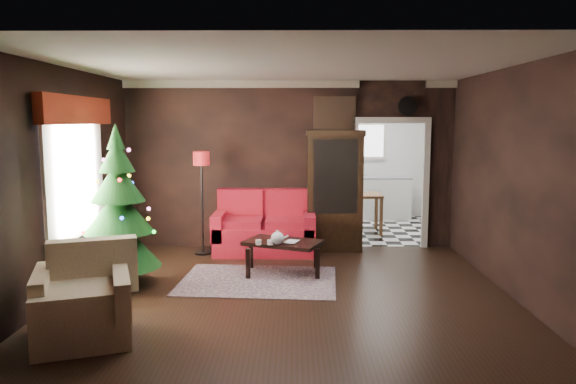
{
  "coord_description": "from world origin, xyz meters",
  "views": [
    {
      "loc": [
        0.1,
        -6.62,
        2.14
      ],
      "look_at": [
        0.0,
        0.9,
        1.15
      ],
      "focal_mm": 33.84,
      "sensor_mm": 36.0,
      "label": 1
    }
  ],
  "objects_px": {
    "christmas_tree": "(118,207)",
    "teapot": "(277,238)",
    "coffee_table": "(283,257)",
    "curio_cabinet": "(334,193)",
    "wall_clock": "(407,106)",
    "loveseat": "(264,222)",
    "kitchen_table": "(363,213)",
    "floor_lamp": "(202,203)",
    "armchair": "(82,294)"
  },
  "relations": [
    {
      "from": "wall_clock",
      "to": "kitchen_table",
      "type": "bearing_deg",
      "value": 113.75
    },
    {
      "from": "loveseat",
      "to": "armchair",
      "type": "height_order",
      "value": "loveseat"
    },
    {
      "from": "loveseat",
      "to": "kitchen_table",
      "type": "height_order",
      "value": "loveseat"
    },
    {
      "from": "floor_lamp",
      "to": "armchair",
      "type": "bearing_deg",
      "value": -99.6
    },
    {
      "from": "floor_lamp",
      "to": "kitchen_table",
      "type": "height_order",
      "value": "floor_lamp"
    },
    {
      "from": "kitchen_table",
      "to": "christmas_tree",
      "type": "bearing_deg",
      "value": -135.11
    },
    {
      "from": "teapot",
      "to": "loveseat",
      "type": "bearing_deg",
      "value": 99.98
    },
    {
      "from": "loveseat",
      "to": "curio_cabinet",
      "type": "relative_size",
      "value": 0.89
    },
    {
      "from": "teapot",
      "to": "kitchen_table",
      "type": "bearing_deg",
      "value": 63.84
    },
    {
      "from": "loveseat",
      "to": "coffee_table",
      "type": "height_order",
      "value": "loveseat"
    },
    {
      "from": "armchair",
      "to": "kitchen_table",
      "type": "height_order",
      "value": "armchair"
    },
    {
      "from": "armchair",
      "to": "kitchen_table",
      "type": "xyz_separation_m",
      "value": [
        3.38,
        5.24,
        -0.09
      ]
    },
    {
      "from": "christmas_tree",
      "to": "coffee_table",
      "type": "xyz_separation_m",
      "value": [
        2.08,
        0.65,
        -0.81
      ]
    },
    {
      "from": "curio_cabinet",
      "to": "armchair",
      "type": "relative_size",
      "value": 2.0
    },
    {
      "from": "armchair",
      "to": "loveseat",
      "type": "bearing_deg",
      "value": 46.67
    },
    {
      "from": "coffee_table",
      "to": "christmas_tree",
      "type": "bearing_deg",
      "value": -162.71
    },
    {
      "from": "loveseat",
      "to": "teapot",
      "type": "relative_size",
      "value": 8.38
    },
    {
      "from": "floor_lamp",
      "to": "coffee_table",
      "type": "height_order",
      "value": "floor_lamp"
    },
    {
      "from": "floor_lamp",
      "to": "wall_clock",
      "type": "height_order",
      "value": "wall_clock"
    },
    {
      "from": "christmas_tree",
      "to": "teapot",
      "type": "height_order",
      "value": "christmas_tree"
    },
    {
      "from": "loveseat",
      "to": "teapot",
      "type": "distance_m",
      "value": 1.51
    },
    {
      "from": "kitchen_table",
      "to": "wall_clock",
      "type": "bearing_deg",
      "value": -66.25
    },
    {
      "from": "curio_cabinet",
      "to": "christmas_tree",
      "type": "xyz_separation_m",
      "value": [
        -2.9,
        -2.11,
        0.1
      ]
    },
    {
      "from": "wall_clock",
      "to": "kitchen_table",
      "type": "relative_size",
      "value": 0.43
    },
    {
      "from": "loveseat",
      "to": "armchair",
      "type": "relative_size",
      "value": 1.79
    },
    {
      "from": "teapot",
      "to": "coffee_table",
      "type": "bearing_deg",
      "value": 73.76
    },
    {
      "from": "loveseat",
      "to": "teapot",
      "type": "xyz_separation_m",
      "value": [
        0.26,
        -1.48,
        0.07
      ]
    },
    {
      "from": "floor_lamp",
      "to": "armchair",
      "type": "height_order",
      "value": "floor_lamp"
    },
    {
      "from": "coffee_table",
      "to": "wall_clock",
      "type": "relative_size",
      "value": 3.2
    },
    {
      "from": "christmas_tree",
      "to": "coffee_table",
      "type": "relative_size",
      "value": 1.93
    },
    {
      "from": "christmas_tree",
      "to": "coffee_table",
      "type": "height_order",
      "value": "christmas_tree"
    },
    {
      "from": "christmas_tree",
      "to": "teapot",
      "type": "xyz_separation_m",
      "value": [
        2.01,
        0.4,
        -0.48
      ]
    },
    {
      "from": "floor_lamp",
      "to": "christmas_tree",
      "type": "distance_m",
      "value": 1.95
    },
    {
      "from": "christmas_tree",
      "to": "armchair",
      "type": "xyz_separation_m",
      "value": [
        0.17,
        -1.71,
        -0.59
      ]
    },
    {
      "from": "christmas_tree",
      "to": "armchair",
      "type": "height_order",
      "value": "christmas_tree"
    },
    {
      "from": "loveseat",
      "to": "floor_lamp",
      "type": "height_order",
      "value": "floor_lamp"
    },
    {
      "from": "floor_lamp",
      "to": "curio_cabinet",
      "type": "bearing_deg",
      "value": 8.68
    },
    {
      "from": "curio_cabinet",
      "to": "kitchen_table",
      "type": "bearing_deg",
      "value": 65.56
    },
    {
      "from": "curio_cabinet",
      "to": "coffee_table",
      "type": "distance_m",
      "value": 1.81
    },
    {
      "from": "curio_cabinet",
      "to": "christmas_tree",
      "type": "relative_size",
      "value": 0.96
    },
    {
      "from": "curio_cabinet",
      "to": "wall_clock",
      "type": "distance_m",
      "value": 1.88
    },
    {
      "from": "wall_clock",
      "to": "teapot",
      "type": "bearing_deg",
      "value": -137.96
    },
    {
      "from": "armchair",
      "to": "kitchen_table",
      "type": "distance_m",
      "value": 6.24
    },
    {
      "from": "loveseat",
      "to": "floor_lamp",
      "type": "distance_m",
      "value": 1.05
    },
    {
      "from": "loveseat",
      "to": "coffee_table",
      "type": "xyz_separation_m",
      "value": [
        0.33,
        -1.24,
        -0.26
      ]
    },
    {
      "from": "curio_cabinet",
      "to": "floor_lamp",
      "type": "relative_size",
      "value": 1.15
    },
    {
      "from": "floor_lamp",
      "to": "coffee_table",
      "type": "distance_m",
      "value": 1.84
    },
    {
      "from": "armchair",
      "to": "wall_clock",
      "type": "bearing_deg",
      "value": 25.85
    },
    {
      "from": "curio_cabinet",
      "to": "wall_clock",
      "type": "xyz_separation_m",
      "value": [
        1.2,
        0.18,
        1.43
      ]
    },
    {
      "from": "kitchen_table",
      "to": "teapot",
      "type": "bearing_deg",
      "value": -116.16
    }
  ]
}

